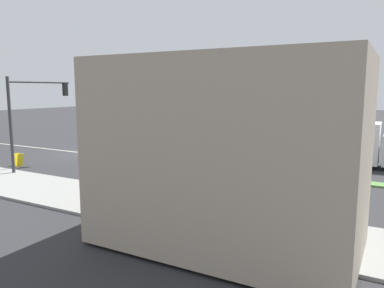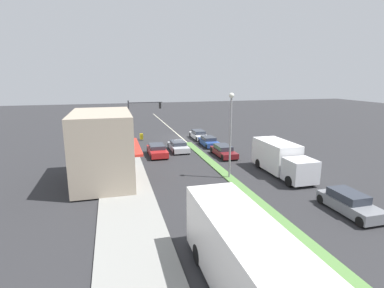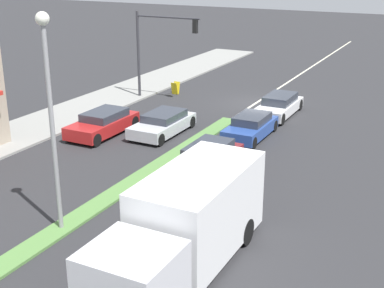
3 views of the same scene
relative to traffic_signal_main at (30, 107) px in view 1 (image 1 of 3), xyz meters
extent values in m
plane|color=#2B2B2D|center=(-6.12, 16.08, -3.90)|extent=(160.00, 160.00, 0.00)
cube|color=gray|center=(2.88, 16.58, -3.84)|extent=(4.00, 73.00, 0.12)
cube|color=beige|center=(-6.12, -1.92, -3.90)|extent=(0.16, 60.00, 0.01)
cube|color=tan|center=(4.52, 15.03, -0.86)|extent=(4.70, 8.06, 5.84)
cube|color=red|center=(1.82, 15.03, -0.98)|extent=(0.70, 6.44, 0.20)
cylinder|color=#333338|center=(1.43, 0.01, -0.98)|extent=(0.18, 0.18, 5.60)
cylinder|color=#333338|center=(-0.82, 0.01, 1.52)|extent=(4.50, 0.12, 0.12)
cube|color=black|center=(-2.77, 0.01, 1.07)|extent=(0.28, 0.24, 0.84)
sphere|color=red|center=(-2.77, -0.12, 1.34)|extent=(0.18, 0.18, 0.18)
sphere|color=gold|center=(-2.77, -0.12, 1.07)|extent=(0.18, 0.18, 0.18)
sphere|color=green|center=(-2.77, -0.12, 0.80)|extent=(0.18, 0.18, 0.18)
cylinder|color=gray|center=(-6.12, 16.96, -0.30)|extent=(0.16, 0.16, 7.00)
sphere|color=silver|center=(-6.12, 16.96, 3.35)|extent=(0.44, 0.44, 0.44)
cylinder|color=#282D42|center=(4.10, 11.69, -3.36)|extent=(0.26, 0.26, 0.84)
cylinder|color=#333338|center=(4.10, 11.69, -2.66)|extent=(0.34, 0.34, 0.56)
sphere|color=tan|center=(4.10, 11.69, -2.27)|extent=(0.22, 0.22, 0.22)
cube|color=yellow|center=(-0.30, -2.02, -3.47)|extent=(0.45, 0.21, 0.84)
cube|color=yellow|center=(-0.30, -1.70, -3.47)|extent=(0.45, 0.21, 0.84)
cube|color=white|center=(-11.12, 16.17, -2.33)|extent=(2.40, 5.10, 2.60)
cylinder|color=black|center=(-12.20, 14.92, -3.45)|extent=(0.28, 0.90, 0.90)
cylinder|color=black|center=(-10.04, 14.92, -3.45)|extent=(0.28, 0.90, 0.90)
cube|color=silver|center=(-8.32, -0.08, -3.43)|extent=(1.76, 4.41, 0.57)
cube|color=#2D333D|center=(-8.32, -0.30, -2.90)|extent=(1.49, 2.42, 0.48)
cylinder|color=black|center=(-9.10, 1.68, -3.56)|extent=(0.22, 0.69, 0.69)
cylinder|color=black|center=(-7.55, 1.68, -3.56)|extent=(0.22, 0.69, 0.69)
cylinder|color=black|center=(-9.10, -1.84, -3.56)|extent=(0.22, 0.69, 0.69)
cylinder|color=black|center=(-7.55, -1.84, -3.56)|extent=(0.22, 0.69, 0.69)
cube|color=maroon|center=(-8.32, 9.88, -3.42)|extent=(1.76, 4.51, 0.57)
cube|color=#2D333D|center=(-8.32, 9.66, -2.90)|extent=(1.50, 2.48, 0.48)
cylinder|color=black|center=(-9.11, 11.68, -3.55)|extent=(0.22, 0.71, 0.71)
cylinder|color=black|center=(-7.54, 11.68, -3.55)|extent=(0.22, 0.71, 0.71)
cylinder|color=black|center=(-9.11, 8.09, -3.55)|extent=(0.22, 0.71, 0.71)
cylinder|color=black|center=(-7.54, 8.09, -3.55)|extent=(0.22, 0.71, 0.71)
cube|color=#AD1E1E|center=(-1.12, 7.67, -3.39)|extent=(1.89, 4.37, 0.65)
cube|color=#2D333D|center=(-1.12, 7.46, -2.85)|extent=(1.60, 2.40, 0.42)
cylinder|color=black|center=(-1.97, 9.41, -3.56)|extent=(0.22, 0.68, 0.68)
cylinder|color=black|center=(-0.28, 9.41, -3.56)|extent=(0.22, 0.68, 0.68)
cylinder|color=black|center=(-1.97, 5.94, -3.56)|extent=(0.22, 0.68, 0.68)
cylinder|color=black|center=(-0.28, 5.94, -3.56)|extent=(0.22, 0.68, 0.68)
cube|color=#284793|center=(-8.32, 4.53, -3.43)|extent=(1.73, 4.00, 0.60)
cube|color=#2D333D|center=(-8.32, 4.33, -2.92)|extent=(1.47, 2.20, 0.42)
cylinder|color=black|center=(-9.09, 6.13, -3.59)|extent=(0.22, 0.62, 0.62)
cylinder|color=black|center=(-7.56, 6.13, -3.59)|extent=(0.22, 0.62, 0.62)
cylinder|color=black|center=(-9.09, 2.94, -3.59)|extent=(0.22, 0.62, 0.62)
cylinder|color=black|center=(-7.56, 2.94, -3.59)|extent=(0.22, 0.62, 0.62)
cube|color=#B7BABF|center=(-3.92, 6.14, -3.43)|extent=(1.89, 4.30, 0.59)
cube|color=#2D333D|center=(-3.92, 5.92, -2.93)|extent=(1.61, 2.36, 0.40)
cylinder|color=black|center=(-4.77, 7.86, -3.57)|extent=(0.22, 0.65, 0.65)
cylinder|color=black|center=(-3.08, 7.86, -3.57)|extent=(0.22, 0.65, 0.65)
cylinder|color=black|center=(-4.77, 4.42, -3.57)|extent=(0.22, 0.65, 0.65)
cylinder|color=black|center=(-3.08, 4.42, -3.57)|extent=(0.22, 0.65, 0.65)
camera|label=1|loc=(15.19, 19.70, 1.09)|focal=35.00mm
camera|label=2|loc=(3.63, 40.46, 4.87)|focal=28.00mm
camera|label=3|loc=(-17.81, 29.68, 5.17)|focal=50.00mm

